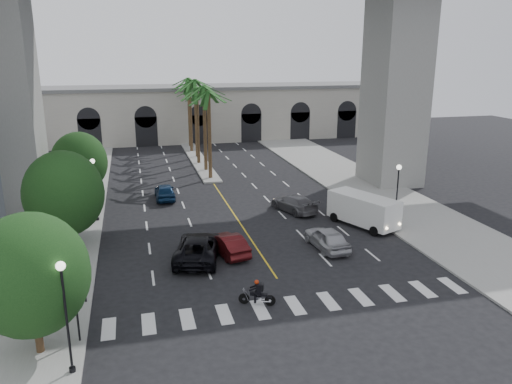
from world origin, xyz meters
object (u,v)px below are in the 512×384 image
object	(u,v)px
lamp_post_right	(397,192)
car_c	(198,248)
car_b	(228,244)
cargo_van	(364,209)
traffic_signal_far	(82,263)
motorcycle_rider	(258,294)
lamp_post_left_near	(65,308)
traffic_signal_near	(75,296)
car_e	(165,192)
lamp_post_left_far	(94,184)
car_d	(294,203)
car_a	(327,238)
pedestrian_b	(17,290)
pedestrian_a	(15,283)

from	to	relation	value
lamp_post_right	car_c	world-z (taller)	lamp_post_right
car_b	cargo_van	size ratio (longest dim) A/B	0.70
traffic_signal_far	motorcycle_rider	distance (m)	9.81
lamp_post_left_near	traffic_signal_near	xyz separation A→B (m)	(0.10, 2.50, -0.71)
car_b	car_e	world-z (taller)	car_e
lamp_post_left_far	traffic_signal_far	bearing A→B (deg)	-89.60
car_c	car_d	xyz separation A→B (m)	(9.66, 8.51, -0.10)
motorcycle_rider	cargo_van	world-z (taller)	cargo_van
lamp_post_left_near	cargo_van	distance (m)	25.62
traffic_signal_near	motorcycle_rider	world-z (taller)	traffic_signal_near
lamp_post_right	car_a	xyz separation A→B (m)	(-6.54, -2.08, -2.43)
motorcycle_rider	pedestrian_b	xyz separation A→B (m)	(-12.95, 3.17, 0.27)
car_b	car_e	xyz separation A→B (m)	(-3.28, 14.69, 0.02)
lamp_post_right	car_c	distance (m)	16.02
car_d	motorcycle_rider	bearing A→B (deg)	46.16
motorcycle_rider	pedestrian_b	distance (m)	13.34
lamp_post_left_far	car_d	world-z (taller)	lamp_post_left_far
lamp_post_left_near	pedestrian_b	size ratio (longest dim) A/B	3.33
lamp_post_left_near	pedestrian_b	xyz separation A→B (m)	(-3.53, 7.25, -2.27)
lamp_post_left_far	motorcycle_rider	xyz separation A→B (m)	(9.43, -16.92, -2.54)
lamp_post_left_far	motorcycle_rider	world-z (taller)	lamp_post_left_far
lamp_post_left_far	traffic_signal_far	world-z (taller)	lamp_post_left_far
car_a	cargo_van	xyz separation A→B (m)	(4.66, 3.76, 0.62)
lamp_post_right	traffic_signal_near	world-z (taller)	lamp_post_right
traffic_signal_near	car_d	distance (m)	24.02
traffic_signal_near	pedestrian_b	distance (m)	6.17
traffic_signal_far	motorcycle_rider	world-z (taller)	traffic_signal_far
lamp_post_left_far	car_d	distance (m)	16.94
car_e	pedestrian_b	size ratio (longest dim) A/B	2.78
car_d	car_e	bearing A→B (deg)	-50.29
traffic_signal_far	cargo_van	bearing A→B (deg)	21.45
car_b	pedestrian_b	distance (m)	13.48
motorcycle_rider	car_a	bearing A→B (deg)	67.78
car_a	pedestrian_a	distance (m)	20.20
car_b	car_c	world-z (taller)	car_c
traffic_signal_near	cargo_van	size ratio (longest dim) A/B	0.58
car_d	car_e	distance (m)	12.64
lamp_post_left_near	car_b	world-z (taller)	lamp_post_left_near
car_c	pedestrian_b	size ratio (longest dim) A/B	3.78
motorcycle_rider	car_e	world-z (taller)	car_e
motorcycle_rider	pedestrian_a	size ratio (longest dim) A/B	1.01
traffic_signal_far	pedestrian_a	world-z (taller)	traffic_signal_far
car_b	car_d	world-z (taller)	car_d
traffic_signal_near	motorcycle_rider	xyz separation A→B (m)	(9.33, 1.58, -1.83)
car_d	lamp_post_right	bearing A→B (deg)	113.11
car_e	pedestrian_b	distance (m)	21.30
car_b	car_e	bearing A→B (deg)	-89.86
lamp_post_right	car_b	xyz separation A→B (m)	(-13.59, -1.36, -2.49)
pedestrian_b	lamp_post_left_far	bearing A→B (deg)	87.46
pedestrian_b	car_a	bearing A→B (deg)	22.35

